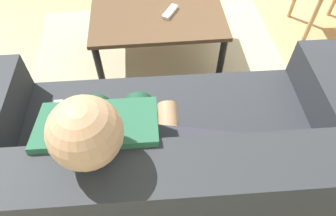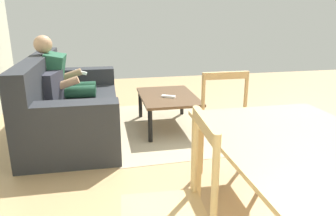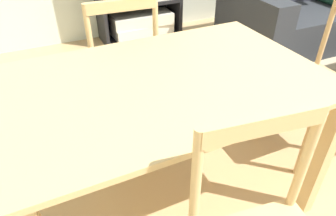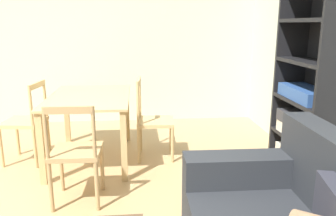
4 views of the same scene
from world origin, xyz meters
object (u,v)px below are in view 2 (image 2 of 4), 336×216
at_px(couch, 69,107).
at_px(tv_remote, 168,96).
at_px(person_lounging, 65,82).
at_px(dining_table, 306,165).
at_px(dining_chair_near_wall, 171,215).
at_px(coffee_table, 168,99).
at_px(dining_chair_facing_couch, 230,130).

height_order(couch, tv_remote, couch).
xyz_separation_m(person_lounging, dining_table, (-2.69, -1.45, 0.08)).
bearing_deg(dining_chair_near_wall, dining_table, -89.84).
xyz_separation_m(couch, person_lounging, (0.25, 0.04, 0.26)).
bearing_deg(coffee_table, person_lounging, 77.36).
distance_m(couch, person_lounging, 0.36).
bearing_deg(couch, coffee_table, -91.05).
height_order(couch, person_lounging, person_lounging).
height_order(tv_remote, dining_chair_facing_couch, dining_chair_facing_couch).
height_order(couch, dining_table, couch).
height_order(person_lounging, tv_remote, person_lounging).
bearing_deg(tv_remote, dining_table, 36.99).
distance_m(person_lounging, tv_remote, 1.27).
height_order(person_lounging, dining_chair_near_wall, person_lounging).
bearing_deg(dining_chair_near_wall, tv_remote, -11.52).
distance_m(person_lounging, coffee_table, 1.27).
bearing_deg(dining_table, person_lounging, 28.39).
bearing_deg(couch, dining_chair_near_wall, -164.06).
bearing_deg(couch, person_lounging, 8.97).
relative_size(dining_table, dining_chair_near_wall, 1.43).
relative_size(person_lounging, dining_chair_near_wall, 1.19).
distance_m(couch, dining_chair_near_wall, 2.54).
xyz_separation_m(coffee_table, dining_chair_near_wall, (-2.41, 0.49, 0.09)).
relative_size(dining_chair_near_wall, dining_chair_facing_couch, 1.03).
distance_m(couch, dining_chair_facing_couch, 2.02).
bearing_deg(dining_chair_facing_couch, dining_chair_near_wall, 144.52).
relative_size(coffee_table, tv_remote, 5.70).
xyz_separation_m(person_lounging, dining_chair_facing_couch, (-1.68, -1.45, -0.11)).
relative_size(coffee_table, dining_chair_facing_couch, 1.05).
relative_size(dining_table, dining_chair_facing_couch, 1.47).
xyz_separation_m(person_lounging, tv_remote, (-0.37, -1.21, -0.16)).
xyz_separation_m(dining_table, dining_chair_near_wall, (-0.00, 0.72, -0.20)).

